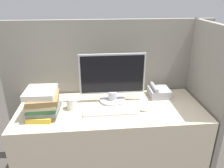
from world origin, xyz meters
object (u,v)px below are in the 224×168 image
at_px(book_stack, 43,103).
at_px(desk_telephone, 159,92).
at_px(monitor, 112,80).
at_px(coffee_cup, 72,103).
at_px(mouse, 144,110).
at_px(keyboard, 110,111).

relative_size(book_stack, desk_telephone, 1.61).
distance_m(monitor, desk_telephone, 0.46).
xyz_separation_m(monitor, desk_telephone, (0.43, 0.05, -0.15)).
bearing_deg(coffee_cup, book_stack, -158.08).
bearing_deg(mouse, book_stack, 179.08).
relative_size(keyboard, book_stack, 1.47).
bearing_deg(keyboard, coffee_cup, 163.83).
relative_size(mouse, book_stack, 0.21).
bearing_deg(mouse, keyboard, 178.11).
height_order(mouse, book_stack, book_stack).
xyz_separation_m(book_stack, desk_telephone, (0.98, 0.24, -0.07)).
distance_m(keyboard, desk_telephone, 0.53).
relative_size(monitor, book_stack, 1.91).
distance_m(monitor, mouse, 0.36).
height_order(mouse, coffee_cup, coffee_cup).
height_order(keyboard, coffee_cup, coffee_cup).
relative_size(coffee_cup, desk_telephone, 0.54).
bearing_deg(monitor, coffee_cup, -163.05).
relative_size(monitor, mouse, 9.30).
distance_m(mouse, desk_telephone, 0.32).
bearing_deg(book_stack, monitor, 18.88).
bearing_deg(monitor, desk_telephone, 7.31).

